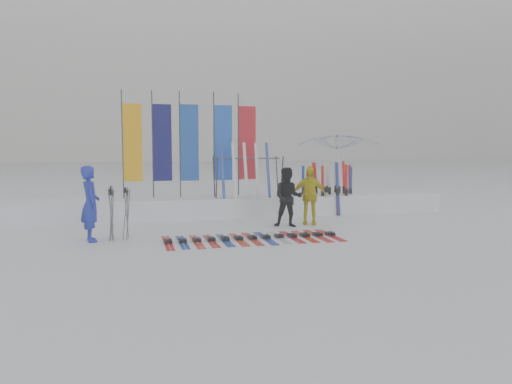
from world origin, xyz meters
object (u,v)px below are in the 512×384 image
object	(u,v)px
ski_row	(252,238)
person_blue	(90,204)
person_yellow	(309,195)
ski_rack	(248,171)
person_black	(288,197)
tent_canopy	(339,170)

from	to	relation	value
ski_row	person_blue	bearing A→B (deg)	169.58
person_yellow	ski_row	world-z (taller)	person_yellow
person_yellow	ski_rack	size ratio (longest dim) A/B	0.78
person_yellow	ski_rack	bearing A→B (deg)	144.86
person_black	ski_rack	xyz separation A→B (m)	(-0.58, 2.15, 0.59)
person_yellow	tent_canopy	xyz separation A→B (m)	(2.13, 2.88, 0.53)
person_black	tent_canopy	xyz separation A→B (m)	(2.83, 3.16, 0.54)
tent_canopy	ski_row	xyz separation A→B (m)	(-4.18, -4.65, -1.30)
tent_canopy	ski_rack	size ratio (longest dim) A/B	1.45
ski_rack	tent_canopy	bearing A→B (deg)	16.55
person_blue	ski_rack	size ratio (longest dim) A/B	0.84
person_yellow	ski_row	size ratio (longest dim) A/B	0.40
person_blue	ski_rack	world-z (taller)	ski_rack
person_black	tent_canopy	size ratio (longest dim) A/B	0.54
person_black	ski_row	world-z (taller)	person_black
ski_rack	person_yellow	bearing A→B (deg)	-55.54
person_blue	person_yellow	distance (m)	5.75
person_yellow	tent_canopy	bearing A→B (deg)	73.91
person_blue	person_yellow	world-z (taller)	person_blue
person_yellow	tent_canopy	world-z (taller)	tent_canopy
person_yellow	ski_rack	world-z (taller)	ski_rack
person_blue	person_black	distance (m)	5.01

